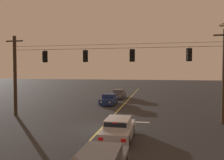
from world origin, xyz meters
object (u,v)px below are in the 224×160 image
Objects in this scene: traffic_light_leftmost at (44,56)px; traffic_light_left_inner at (85,56)px; traffic_light_centre at (132,55)px; car_oncoming_trailing at (119,94)px; car_oncoming_lead at (109,99)px; traffic_light_right_inner at (189,54)px; car_waiting_near_lane at (118,129)px.

traffic_light_left_inner is at bearing 0.00° from traffic_light_leftmost.
traffic_light_leftmost is at bearing 180.00° from traffic_light_centre.
traffic_light_left_inner reaches higher than car_oncoming_trailing.
traffic_light_leftmost reaches higher than car_oncoming_trailing.
car_oncoming_lead is 6.81m from car_oncoming_trailing.
car_oncoming_trailing is (0.57, 15.62, -5.17)m from traffic_light_left_inner.
traffic_light_right_inner is 0.28× the size of car_waiting_near_lane.
traffic_light_centre is at bearing 87.05° from car_waiting_near_lane.
car_oncoming_trailing is at bearing 87.90° from traffic_light_left_inner.
car_waiting_near_lane is at bearing -132.76° from traffic_light_right_inner.
car_waiting_near_lane is 14.82m from car_oncoming_lead.
traffic_light_centre is 4.85m from traffic_light_right_inner.
traffic_light_right_inner is at bearing -61.02° from car_oncoming_trailing.
traffic_light_leftmost is 11.16m from car_oncoming_lead.
traffic_light_right_inner is 0.28× the size of car_oncoming_trailing.
car_oncoming_trailing is at bearing 88.78° from car_oncoming_lead.
traffic_light_right_inner is (13.29, 0.00, 0.00)m from traffic_light_leftmost.
traffic_light_centre reaches higher than car_waiting_near_lane.
car_oncoming_trailing is (4.64, 15.62, -5.17)m from traffic_light_leftmost.
traffic_light_right_inner is 0.28× the size of car_oncoming_lead.
traffic_light_right_inner is at bearing 47.24° from car_waiting_near_lane.
car_waiting_near_lane is (-0.29, -5.56, -5.17)m from traffic_light_centre.
car_waiting_near_lane is 0.98× the size of car_oncoming_lead.
traffic_light_right_inner reaches higher than car_oncoming_lead.
car_oncoming_trailing is (-8.65, 15.62, -5.17)m from traffic_light_right_inner.
car_waiting_near_lane is at bearing -53.71° from traffic_light_left_inner.
car_oncoming_lead is (-8.80, 8.81, -5.17)m from traffic_light_right_inner.
car_oncoming_lead is at bearing 104.27° from car_waiting_near_lane.
traffic_light_centre is (4.37, 0.00, 0.00)m from traffic_light_left_inner.
traffic_light_leftmost is 13.29m from traffic_light_right_inner.
traffic_light_centre is at bearing -65.90° from car_oncoming_lead.
car_oncoming_lead is at bearing 114.10° from traffic_light_centre.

